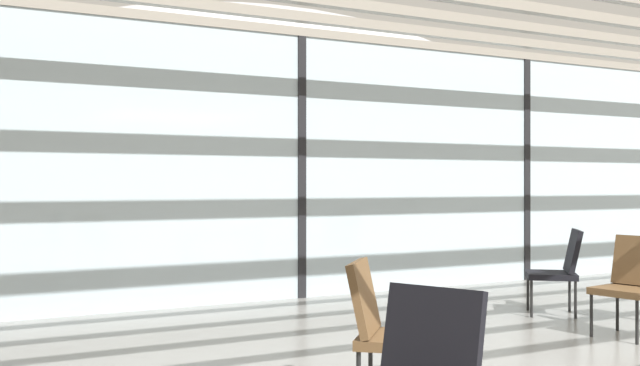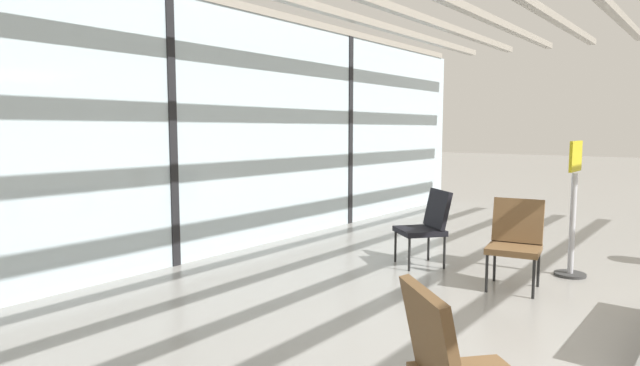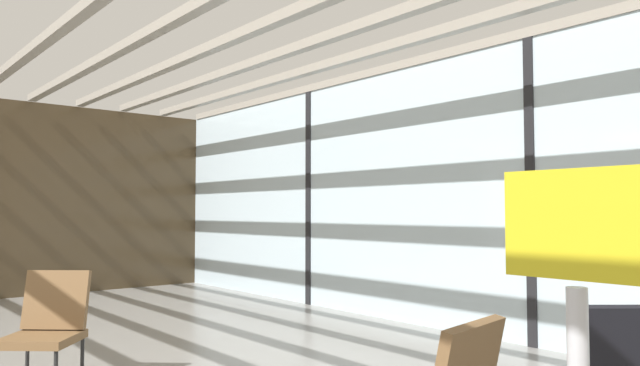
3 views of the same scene
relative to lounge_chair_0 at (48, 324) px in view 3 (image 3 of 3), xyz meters
The scene contains 4 objects.
glass_curtain_wall 4.48m from the lounge_chair_0, 69.82° to the left, with size 14.00×0.08×3.05m, color silver.
window_mullion_0 4.67m from the lounge_chair_0, 116.00° to the left, with size 0.10×0.12×3.05m, color black.
window_mullion_1 4.48m from the lounge_chair_0, 69.82° to the left, with size 0.10×0.12×3.05m, color black.
lounge_chair_0 is the anchor object (origin of this frame).
Camera 3 is at (3.17, -0.18, 1.31)m, focal length 33.43 mm.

